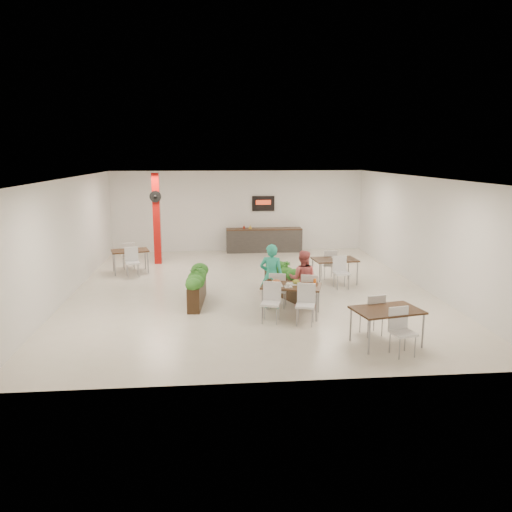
{
  "coord_description": "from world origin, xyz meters",
  "views": [
    {
      "loc": [
        -1.13,
        -13.88,
        3.82
      ],
      "look_at": [
        0.1,
        -0.58,
        1.1
      ],
      "focal_mm": 35.0,
      "sensor_mm": 36.0,
      "label": 1
    }
  ],
  "objects_px": {
    "side_table_b": "(335,263)",
    "side_table_c": "(387,315)",
    "red_column": "(157,218)",
    "side_table_a": "(130,254)",
    "diner_woman": "(303,279)",
    "planter_right": "(286,280)",
    "planter_left": "(197,285)",
    "service_counter": "(264,239)",
    "main_table": "(291,290)",
    "diner_man": "(271,276)"
  },
  "relations": [
    {
      "from": "side_table_b",
      "to": "side_table_c",
      "type": "distance_m",
      "value": 4.96
    },
    {
      "from": "red_column",
      "to": "side_table_a",
      "type": "bearing_deg",
      "value": -120.43
    },
    {
      "from": "red_column",
      "to": "diner_woman",
      "type": "xyz_separation_m",
      "value": [
        4.18,
        -5.59,
        -0.91
      ]
    },
    {
      "from": "planter_right",
      "to": "side_table_a",
      "type": "relative_size",
      "value": 1.07
    },
    {
      "from": "diner_woman",
      "to": "planter_right",
      "type": "height_order",
      "value": "diner_woman"
    },
    {
      "from": "side_table_c",
      "to": "planter_right",
      "type": "bearing_deg",
      "value": 101.33
    },
    {
      "from": "planter_left",
      "to": "side_table_c",
      "type": "relative_size",
      "value": 1.16
    },
    {
      "from": "diner_woman",
      "to": "service_counter",
      "type": "bearing_deg",
      "value": -72.34
    },
    {
      "from": "main_table",
      "to": "diner_woman",
      "type": "xyz_separation_m",
      "value": [
        0.41,
        0.65,
        0.1
      ]
    },
    {
      "from": "planter_left",
      "to": "side_table_b",
      "type": "height_order",
      "value": "planter_left"
    },
    {
      "from": "main_table",
      "to": "side_table_c",
      "type": "xyz_separation_m",
      "value": [
        1.64,
        -2.04,
        0.0
      ]
    },
    {
      "from": "service_counter",
      "to": "side_table_b",
      "type": "bearing_deg",
      "value": -73.04
    },
    {
      "from": "red_column",
      "to": "planter_right",
      "type": "bearing_deg",
      "value": -50.29
    },
    {
      "from": "main_table",
      "to": "planter_right",
      "type": "bearing_deg",
      "value": 85.17
    },
    {
      "from": "planter_right",
      "to": "side_table_a",
      "type": "xyz_separation_m",
      "value": [
        -4.67,
        3.38,
        0.13
      ]
    },
    {
      "from": "service_counter",
      "to": "diner_man",
      "type": "height_order",
      "value": "service_counter"
    },
    {
      "from": "side_table_a",
      "to": "side_table_b",
      "type": "height_order",
      "value": "same"
    },
    {
      "from": "planter_right",
      "to": "planter_left",
      "type": "bearing_deg",
      "value": -171.53
    },
    {
      "from": "red_column",
      "to": "planter_left",
      "type": "bearing_deg",
      "value": -73.49
    },
    {
      "from": "main_table",
      "to": "side_table_b",
      "type": "distance_m",
      "value": 3.44
    },
    {
      "from": "planter_left",
      "to": "side_table_a",
      "type": "bearing_deg",
      "value": 121.26
    },
    {
      "from": "side_table_c",
      "to": "planter_left",
      "type": "bearing_deg",
      "value": 128.93
    },
    {
      "from": "red_column",
      "to": "service_counter",
      "type": "xyz_separation_m",
      "value": [
        4.0,
        1.86,
        -1.15
      ]
    },
    {
      "from": "main_table",
      "to": "diner_woman",
      "type": "height_order",
      "value": "diner_woman"
    },
    {
      "from": "side_table_b",
      "to": "diner_man",
      "type": "bearing_deg",
      "value": -139.06
    },
    {
      "from": "diner_man",
      "to": "side_table_c",
      "type": "relative_size",
      "value": 0.98
    },
    {
      "from": "diner_man",
      "to": "planter_left",
      "type": "bearing_deg",
      "value": 0.33
    },
    {
      "from": "main_table",
      "to": "diner_woman",
      "type": "distance_m",
      "value": 0.78
    },
    {
      "from": "planter_right",
      "to": "diner_man",
      "type": "bearing_deg",
      "value": -120.14
    },
    {
      "from": "planter_right",
      "to": "diner_woman",
      "type": "bearing_deg",
      "value": -72.63
    },
    {
      "from": "red_column",
      "to": "side_table_b",
      "type": "bearing_deg",
      "value": -30.76
    },
    {
      "from": "diner_woman",
      "to": "side_table_a",
      "type": "height_order",
      "value": "diner_woman"
    },
    {
      "from": "side_table_a",
      "to": "side_table_c",
      "type": "height_order",
      "value": "same"
    },
    {
      "from": "diner_woman",
      "to": "side_table_c",
      "type": "relative_size",
      "value": 0.88
    },
    {
      "from": "diner_man",
      "to": "planter_right",
      "type": "xyz_separation_m",
      "value": [
        0.52,
        0.9,
        -0.33
      ]
    },
    {
      "from": "main_table",
      "to": "side_table_a",
      "type": "height_order",
      "value": "same"
    },
    {
      "from": "service_counter",
      "to": "diner_woman",
      "type": "bearing_deg",
      "value": -88.62
    },
    {
      "from": "diner_man",
      "to": "planter_right",
      "type": "relative_size",
      "value": 0.92
    },
    {
      "from": "side_table_c",
      "to": "side_table_b",
      "type": "bearing_deg",
      "value": 76.52
    },
    {
      "from": "side_table_b",
      "to": "side_table_c",
      "type": "xyz_separation_m",
      "value": [
        -0.17,
        -4.96,
        -0.0
      ]
    },
    {
      "from": "side_table_a",
      "to": "side_table_b",
      "type": "distance_m",
      "value": 6.66
    },
    {
      "from": "side_table_a",
      "to": "diner_man",
      "type": "bearing_deg",
      "value": -60.54
    },
    {
      "from": "diner_man",
      "to": "planter_right",
      "type": "height_order",
      "value": "diner_man"
    },
    {
      "from": "diner_man",
      "to": "side_table_b",
      "type": "relative_size",
      "value": 1.0
    },
    {
      "from": "side_table_a",
      "to": "diner_woman",
      "type": "bearing_deg",
      "value": -55.5
    },
    {
      "from": "service_counter",
      "to": "diner_woman",
      "type": "xyz_separation_m",
      "value": [
        0.18,
        -7.45,
        0.24
      ]
    },
    {
      "from": "diner_woman",
      "to": "side_table_a",
      "type": "xyz_separation_m",
      "value": [
        -4.95,
        4.27,
        -0.11
      ]
    },
    {
      "from": "service_counter",
      "to": "side_table_b",
      "type": "relative_size",
      "value": 1.82
    },
    {
      "from": "service_counter",
      "to": "diner_man",
      "type": "relative_size",
      "value": 1.82
    },
    {
      "from": "service_counter",
      "to": "side_table_c",
      "type": "height_order",
      "value": "service_counter"
    }
  ]
}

